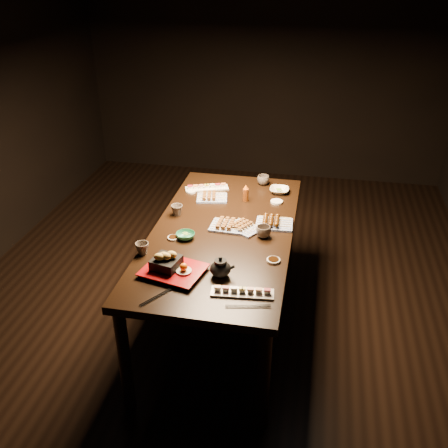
{
  "coord_description": "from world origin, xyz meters",
  "views": [
    {
      "loc": [
        0.62,
        -3.04,
        2.34
      ],
      "look_at": [
        0.06,
        -0.23,
        0.77
      ],
      "focal_mm": 40.0,
      "sensor_mm": 36.0,
      "label": 1
    }
  ],
  "objects": [
    {
      "name": "ground",
      "position": [
        0.0,
        0.0,
        0.0
      ],
      "size": [
        5.0,
        5.0,
        0.0
      ],
      "primitive_type": "plane",
      "color": "black",
      "rests_on": "ground"
    },
    {
      "name": "dining_table",
      "position": [
        0.06,
        -0.28,
        0.38
      ],
      "size": [
        0.99,
        1.84,
        0.75
      ],
      "primitive_type": "cube",
      "rotation": [
        0.0,
        0.0,
        -0.05
      ],
      "color": "black",
      "rests_on": "ground"
    },
    {
      "name": "sushi_platter_near",
      "position": [
        0.3,
        -0.93,
        0.77
      ],
      "size": [
        0.34,
        0.12,
        0.04
      ],
      "primitive_type": null,
      "rotation": [
        0.0,
        0.0,
        0.1
      ],
      "color": "white",
      "rests_on": "dining_table"
    },
    {
      "name": "sushi_platter_far",
      "position": [
        -0.18,
        0.33,
        0.77
      ],
      "size": [
        0.34,
        0.19,
        0.04
      ],
      "primitive_type": null,
      "rotation": [
        0.0,
        0.0,
        3.48
      ],
      "color": "white",
      "rests_on": "dining_table"
    },
    {
      "name": "yakitori_plate_center",
      "position": [
        0.1,
        -0.24,
        0.78
      ],
      "size": [
        0.24,
        0.18,
        0.06
      ],
      "primitive_type": null,
      "rotation": [
        0.0,
        0.0,
        -0.04
      ],
      "color": "#828EB6",
      "rests_on": "dining_table"
    },
    {
      "name": "yakitori_plate_right",
      "position": [
        0.2,
        -0.24,
        0.78
      ],
      "size": [
        0.26,
        0.24,
        0.05
      ],
      "primitive_type": null,
      "rotation": [
        0.0,
        0.0,
        -0.55
      ],
      "color": "#828EB6",
      "rests_on": "dining_table"
    },
    {
      "name": "yakitori_plate_left",
      "position": [
        -0.1,
        0.16,
        0.78
      ],
      "size": [
        0.24,
        0.2,
        0.06
      ],
      "primitive_type": null,
      "rotation": [
        0.0,
        0.0,
        0.18
      ],
      "color": "#828EB6",
      "rests_on": "dining_table"
    },
    {
      "name": "tsukune_plate",
      "position": [
        0.39,
        -0.15,
        0.78
      ],
      "size": [
        0.25,
        0.18,
        0.06
      ],
      "primitive_type": null,
      "rotation": [
        0.0,
        0.0,
        0.04
      ],
      "color": "#828EB6",
      "rests_on": "dining_table"
    },
    {
      "name": "edamame_bowl_green",
      "position": [
        -0.14,
        -0.42,
        0.77
      ],
      "size": [
        0.15,
        0.15,
        0.04
      ],
      "primitive_type": "imported",
      "rotation": [
        0.0,
        0.0,
        0.34
      ],
      "color": "#287B55",
      "rests_on": "dining_table"
    },
    {
      "name": "edamame_bowl_cream",
      "position": [
        0.37,
        0.37,
        0.77
      ],
      "size": [
        0.15,
        0.15,
        0.04
      ],
      "primitive_type": "imported",
      "rotation": [
        0.0,
        0.0,
        0.02
      ],
      "color": "beige",
      "rests_on": "dining_table"
    },
    {
      "name": "tempura_tray",
      "position": [
        -0.11,
        -0.81,
        0.81
      ],
      "size": [
        0.38,
        0.33,
        0.12
      ],
      "primitive_type": null,
      "rotation": [
        0.0,
        0.0,
        -0.23
      ],
      "color": "black",
      "rests_on": "dining_table"
    },
    {
      "name": "teacup_near_left",
      "position": [
        -0.35,
        -0.65,
        0.79
      ],
      "size": [
        0.1,
        0.1,
        0.07
      ],
      "primitive_type": "imported",
      "rotation": [
        0.0,
        0.0,
        0.23
      ],
      "color": "#52473F",
      "rests_on": "dining_table"
    },
    {
      "name": "teacup_mid_right",
      "position": [
        0.33,
        -0.31,
        0.79
      ],
      "size": [
        0.1,
        0.1,
        0.07
      ],
      "primitive_type": "imported",
      "rotation": [
        0.0,
        0.0,
        -0.12
      ],
      "color": "#52473F",
      "rests_on": "dining_table"
    },
    {
      "name": "teacup_far_left",
      "position": [
        -0.28,
        -0.13,
        0.79
      ],
      "size": [
        0.1,
        0.1,
        0.07
      ],
      "primitive_type": "imported",
      "rotation": [
        0.0,
        0.0,
        -0.33
      ],
      "color": "#52473F",
      "rests_on": "dining_table"
    },
    {
      "name": "teacup_far_right",
      "position": [
        0.23,
        0.5,
        0.79
      ],
      "size": [
        0.11,
        0.11,
        0.07
      ],
      "primitive_type": "imported",
      "rotation": [
        0.0,
        0.0,
        -0.24
      ],
      "color": "#52473F",
      "rests_on": "dining_table"
    },
    {
      "name": "teapot",
      "position": [
        0.15,
        -0.78,
        0.81
      ],
      "size": [
        0.16,
        0.16,
        0.12
      ],
      "primitive_type": null,
      "rotation": [
        0.0,
        0.0,
        0.16
      ],
      "color": "black",
      "rests_on": "dining_table"
    },
    {
      "name": "condiment_bottle",
      "position": [
        0.14,
        0.18,
        0.81
      ],
      "size": [
        0.05,
        0.05,
        0.13
      ],
      "primitive_type": "cylinder",
      "rotation": [
        0.0,
        0.0,
        0.16
      ],
      "color": "#6C310E",
      "rests_on": "dining_table"
    },
    {
      "name": "sauce_dish_west",
      "position": [
        -0.22,
        -0.44,
        0.76
      ],
      "size": [
        0.08,
        0.08,
        0.01
      ],
      "primitive_type": "cylinder",
      "rotation": [
        0.0,
        0.0,
        0.1
      ],
      "color": "white",
      "rests_on": "dining_table"
    },
    {
      "name": "sauce_dish_east",
      "position": [
        0.37,
        0.19,
        0.76
      ],
      "size": [
        0.1,
        0.1,
        0.02
      ],
      "primitive_type": "cylinder",
      "rotation": [
        0.0,
        0.0,
        -0.09
      ],
      "color": "white",
      "rests_on": "dining_table"
    },
    {
      "name": "sauce_dish_se",
      "position": [
        0.43,
        -0.58,
        0.76
      ],
      "size": [
        0.09,
        0.09,
        0.01
      ],
      "primitive_type": "cylinder",
      "rotation": [
        0.0,
        0.0,
        0.07
      ],
      "color": "white",
      "rests_on": "dining_table"
    },
    {
      "name": "sauce_dish_nw",
      "position": [
        -0.28,
        0.25,
        0.76
      ],
      "size": [
        0.08,
        0.08,
        0.01
      ],
      "primitive_type": "cylinder",
      "rotation": [
        0.0,
        0.0,
        -0.16
      ],
      "color": "white",
      "rests_on": "dining_table"
    },
    {
      "name": "chopsticks_near",
      "position": [
        -0.13,
        -1.04,
        0.75
      ],
      "size": [
        0.14,
        0.2,
        0.01
      ],
      "primitive_type": null,
      "rotation": [
        0.0,
        0.0,
        0.98
      ],
      "color": "black",
      "rests_on": "dining_table"
    },
    {
      "name": "chopsticks_se",
      "position": [
        0.35,
        -1.03,
        0.75
      ],
      "size": [
        0.23,
        0.07,
        0.01
      ],
      "primitive_type": null,
      "rotation": [
        0.0,
        0.0,
        0.2
      ],
      "color": "black",
      "rests_on": "dining_table"
    }
  ]
}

